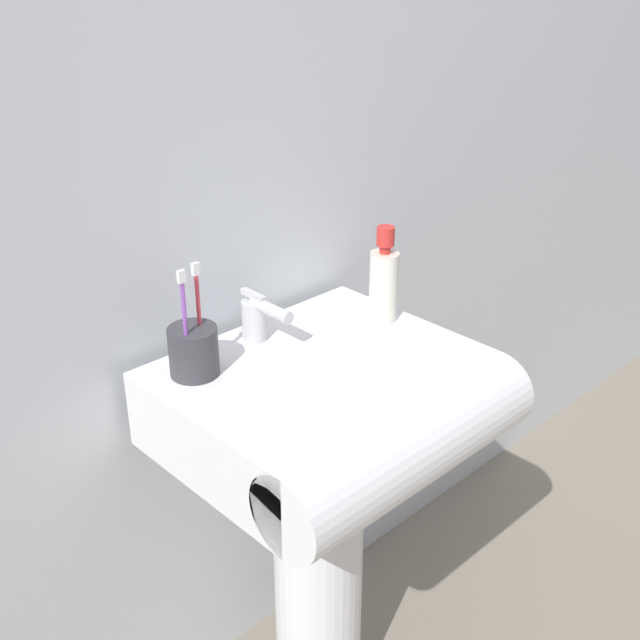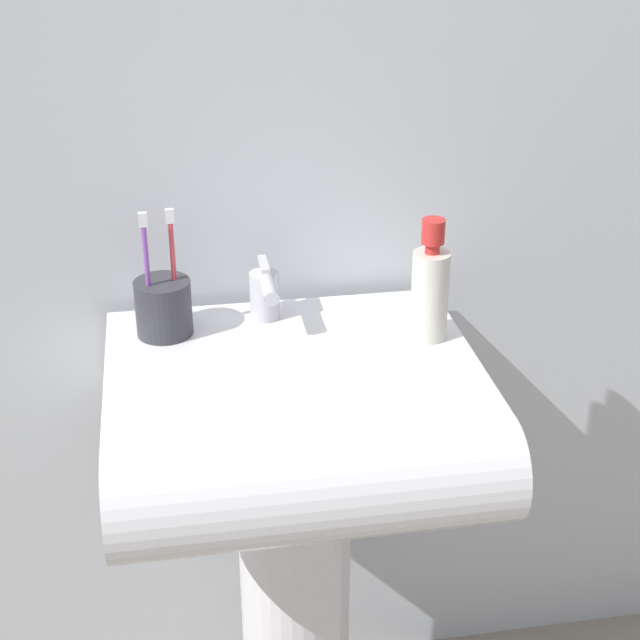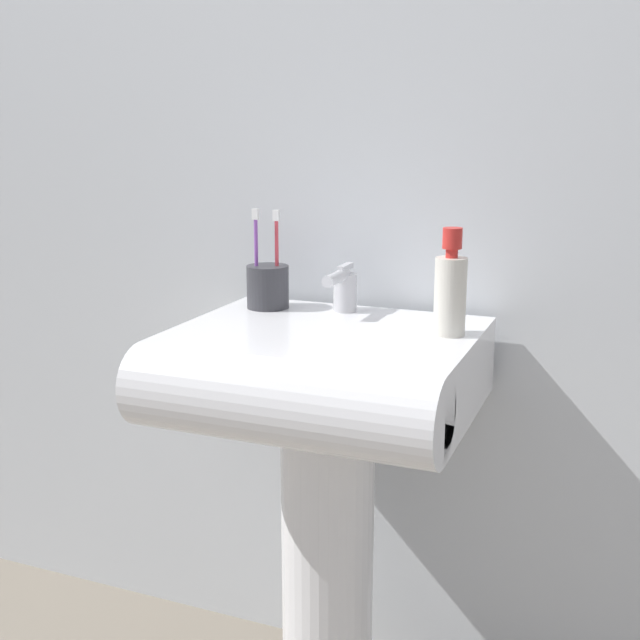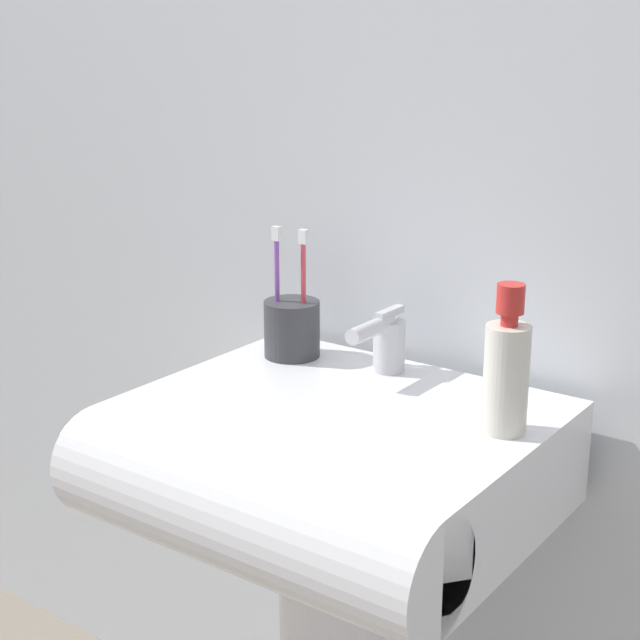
# 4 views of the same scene
# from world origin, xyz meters

# --- Properties ---
(wall_back) EXTENTS (5.00, 0.05, 2.40)m
(wall_back) POSITION_xyz_m (0.00, 0.24, 1.20)
(wall_back) COLOR silver
(wall_back) RESTS_ON ground
(sink_pedestal) EXTENTS (0.17, 0.17, 0.63)m
(sink_pedestal) POSITION_xyz_m (0.00, 0.00, 0.32)
(sink_pedestal) COLOR white
(sink_pedestal) RESTS_ON ground
(sink_basin) EXTENTS (0.50, 0.45, 0.14)m
(sink_basin) POSITION_xyz_m (0.00, -0.05, 0.70)
(sink_basin) COLOR white
(sink_basin) RESTS_ON sink_pedestal
(faucet) EXTENTS (0.04, 0.12, 0.09)m
(faucet) POSITION_xyz_m (-0.02, 0.13, 0.81)
(faucet) COLOR silver
(faucet) RESTS_ON sink_basin
(toothbrush_cup) EXTENTS (0.08, 0.08, 0.19)m
(toothbrush_cup) POSITION_xyz_m (-0.17, 0.11, 0.81)
(toothbrush_cup) COLOR #38383D
(toothbrush_cup) RESTS_ON sink_basin
(soap_bottle) EXTENTS (0.05, 0.05, 0.18)m
(soap_bottle) POSITION_xyz_m (0.20, 0.04, 0.84)
(soap_bottle) COLOR silver
(soap_bottle) RESTS_ON sink_basin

